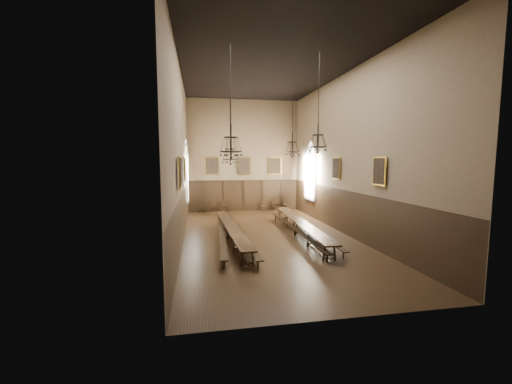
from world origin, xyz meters
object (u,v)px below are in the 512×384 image
object	(u,v)px
table_right	(300,228)
chair_7	(286,207)
chair_1	(214,209)
chair_2	(225,208)
bench_right_outer	(310,231)
chandelier_back_left	(230,155)
chair_5	(264,208)
bench_left_inner	(240,233)
chair_6	(275,207)
chandelier_front_right	(318,141)
table_left	(232,233)
bench_left_outer	(221,233)
chandelier_back_right	(292,147)
bench_right_inner	(295,231)
chair_0	(201,209)
chandelier_front_left	(231,145)

from	to	relation	value
table_right	chair_7	bearing A→B (deg)	79.53
chair_1	chair_2	world-z (taller)	chair_2
bench_right_outer	chandelier_back_left	size ratio (longest dim) A/B	1.86
chair_2	chair_5	size ratio (longest dim) A/B	1.09
bench_left_inner	chair_7	distance (m)	10.02
chair_2	chair_6	size ratio (longest dim) A/B	0.92
chair_2	chandelier_front_right	distance (m)	12.73
bench_left_inner	chair_2	size ratio (longest dim) A/B	10.88
chair_2	chair_5	bearing A→B (deg)	10.57
table_right	table_left	bearing A→B (deg)	-174.86
chair_2	bench_left_outer	bearing A→B (deg)	-84.20
chandelier_front_right	table_right	bearing A→B (deg)	86.63
chair_5	chair_7	distance (m)	1.88
chandelier_back_left	chandelier_back_right	world-z (taller)	same
table_right	chandelier_back_right	size ratio (longest dim) A/B	2.26
chair_1	chandelier_back_right	distance (m)	9.22
bench_right_inner	chair_5	xyz separation A→B (m)	(0.04, 8.53, -0.02)
chair_0	bench_right_outer	bearing A→B (deg)	-48.54
chair_7	chandelier_front_right	size ratio (longest dim) A/B	0.20
chair_5	chandelier_front_left	bearing A→B (deg)	-110.02
chandelier_front_right	chandelier_back_left	bearing A→B (deg)	126.57
chair_5	chandelier_back_right	xyz separation A→B (m)	(0.38, -6.50, 4.68)
bench_right_inner	chandelier_back_left	world-z (taller)	chandelier_back_left
bench_right_inner	chandelier_front_right	distance (m)	5.51
chair_7	table_left	bearing A→B (deg)	-122.43
bench_left_inner	chandelier_back_right	world-z (taller)	chandelier_back_right
table_left	table_right	bearing A→B (deg)	5.14
chair_7	chair_1	bearing A→B (deg)	179.28
chandelier_front_left	chair_2	bearing A→B (deg)	86.85
bench_right_outer	table_right	bearing A→B (deg)	159.16
table_right	chandelier_back_left	size ratio (longest dim) A/B	2.05
bench_left_outer	chair_2	size ratio (longest dim) A/B	10.68
chair_5	chandelier_back_right	distance (m)	8.02
table_left	chair_1	distance (m)	8.84
bench_left_outer	bench_right_outer	world-z (taller)	bench_left_outer
bench_right_outer	chandelier_back_left	distance (m)	6.35
table_right	chandelier_back_left	world-z (taller)	chandelier_back_left
bench_right_outer	chandelier_front_right	size ratio (longest dim) A/B	2.12
table_left	chandelier_back_right	size ratio (longest dim) A/B	2.10
table_left	chair_5	size ratio (longest dim) A/B	10.74
bench_left_outer	chair_6	bearing A→B (deg)	59.01
chair_6	chair_7	size ratio (longest dim) A/B	1.18
chair_6	chandelier_back_left	distance (m)	8.84
chair_7	chandelier_back_left	xyz separation A→B (m)	(-5.25, -6.55, 4.24)
chandelier_front_left	chandelier_front_right	bearing A→B (deg)	2.91
table_right	chair_0	xyz separation A→B (m)	(-5.38, 8.45, -0.11)
table_left	bench_right_outer	bearing A→B (deg)	1.87
chair_0	chair_5	bearing A→B (deg)	6.62
bench_left_outer	chair_1	bearing A→B (deg)	90.06
chair_7	chandelier_back_left	world-z (taller)	chandelier_back_left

